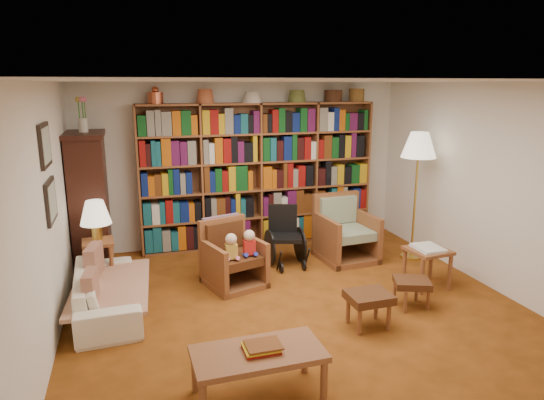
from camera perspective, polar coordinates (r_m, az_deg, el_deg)
name	(u,v)px	position (r m, az deg, el deg)	size (l,w,h in m)	color
floor	(297,308)	(5.63, 2.96, -12.53)	(5.00, 5.00, 0.00)	#8E4715
ceiling	(300,81)	(5.06, 3.31, 13.80)	(5.00, 5.00, 0.00)	silver
wall_back	(244,165)	(7.56, -3.30, 4.18)	(5.00, 5.00, 0.00)	white
wall_front	(441,295)	(3.09, 19.22, -10.55)	(5.00, 5.00, 0.00)	white
wall_left	(45,219)	(4.98, -25.12, -2.02)	(5.00, 5.00, 0.00)	white
wall_right	(492,187)	(6.48, 24.42, 1.42)	(5.00, 5.00, 0.00)	white
bookshelf	(259,171)	(7.46, -1.49, 3.46)	(3.60, 0.30, 2.42)	brown
curio_cabinet	(90,200)	(6.95, -20.65, 0.01)	(0.50, 0.95, 2.40)	black
framed_pictures	(48,173)	(5.19, -24.84, 2.85)	(0.03, 0.52, 0.97)	black
sofa	(107,291)	(5.75, -18.88, -10.11)	(0.64, 1.64, 0.48)	#EFE5CB
sofa_throw	(111,286)	(5.72, -18.42, -9.53)	(0.81, 1.51, 0.04)	beige
cushion_left	(94,264)	(6.01, -20.18, -7.03)	(0.13, 0.40, 0.40)	maroon
cushion_right	(91,287)	(5.36, -20.57, -9.59)	(0.11, 0.35, 0.35)	maroon
side_table_lamp	(99,254)	(6.41, -19.69, -5.97)	(0.39, 0.39, 0.59)	brown
table_lamp	(95,214)	(6.26, -20.06, -1.54)	(0.37, 0.37, 0.51)	gold
armchair_leather	(233,257)	(6.17, -4.65, -6.72)	(0.85, 0.85, 0.83)	brown
armchair_sage	(344,234)	(7.11, 8.42, -4.00)	(0.80, 0.83, 0.92)	brown
wheelchair	(285,238)	(6.79, 1.56, -4.45)	(0.51, 0.66, 0.83)	black
floor_lamp	(419,150)	(7.05, 16.87, 5.63)	(0.48, 0.48, 1.83)	gold
side_table_papers	(428,255)	(6.32, 17.85, -6.19)	(0.51, 0.51, 0.52)	brown
footstool_a	(369,299)	(5.20, 11.32, -11.38)	(0.45, 0.38, 0.37)	#532716
footstool_b	(412,285)	(5.76, 16.13, -9.54)	(0.48, 0.45, 0.33)	#532716
coffee_table	(258,357)	(4.05, -1.64, -17.93)	(1.06, 0.54, 0.46)	brown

